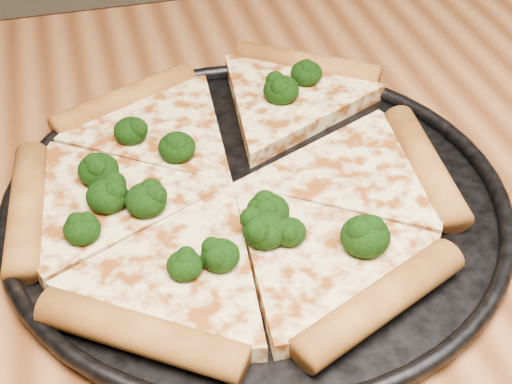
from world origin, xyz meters
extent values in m
cube|color=#97592E|center=(0.00, 0.00, 0.73)|extent=(1.20, 0.90, 0.04)
cylinder|color=black|center=(-0.09, 0.09, 0.75)|extent=(0.36, 0.36, 0.01)
torus|color=black|center=(-0.09, 0.09, 0.76)|extent=(0.38, 0.38, 0.01)
cylinder|color=#BD752F|center=(0.00, 0.25, 0.77)|extent=(0.12, 0.10, 0.03)
cylinder|color=#BD752F|center=(-0.17, 0.24, 0.77)|extent=(0.13, 0.08, 0.03)
cylinder|color=#BD752F|center=(-0.25, 0.12, 0.77)|extent=(0.04, 0.14, 0.03)
cylinder|color=#BD752F|center=(-0.19, -0.02, 0.77)|extent=(0.12, 0.10, 0.03)
cylinder|color=#BD752F|center=(-0.04, -0.03, 0.77)|extent=(0.13, 0.08, 0.03)
cylinder|color=#BD752F|center=(0.05, 0.09, 0.77)|extent=(0.04, 0.14, 0.03)
ellipsoid|color=black|center=(-0.04, 0.20, 0.78)|extent=(0.03, 0.03, 0.02)
ellipsoid|color=black|center=(-0.10, 0.04, 0.78)|extent=(0.03, 0.03, 0.02)
ellipsoid|color=black|center=(-0.20, 0.13, 0.78)|extent=(0.03, 0.03, 0.02)
ellipsoid|color=black|center=(-0.13, 0.02, 0.78)|extent=(0.03, 0.03, 0.02)
ellipsoid|color=black|center=(-0.14, 0.15, 0.78)|extent=(0.03, 0.03, 0.02)
ellipsoid|color=black|center=(-0.17, 0.09, 0.78)|extent=(0.03, 0.03, 0.02)
ellipsoid|color=black|center=(-0.09, 0.06, 0.78)|extent=(0.03, 0.03, 0.02)
ellipsoid|color=black|center=(-0.15, 0.02, 0.78)|extent=(0.02, 0.02, 0.02)
ellipsoid|color=black|center=(-0.01, 0.22, 0.78)|extent=(0.03, 0.03, 0.02)
ellipsoid|color=black|center=(-0.03, 0.01, 0.78)|extent=(0.03, 0.03, 0.03)
ellipsoid|color=black|center=(-0.20, 0.10, 0.78)|extent=(0.03, 0.03, 0.02)
ellipsoid|color=black|center=(-0.08, 0.03, 0.78)|extent=(0.02, 0.02, 0.02)
ellipsoid|color=black|center=(-0.17, 0.18, 0.78)|extent=(0.03, 0.03, 0.02)
ellipsoid|color=black|center=(-0.22, 0.07, 0.78)|extent=(0.03, 0.03, 0.02)
camera|label=1|loc=(-0.20, -0.32, 1.13)|focal=53.39mm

